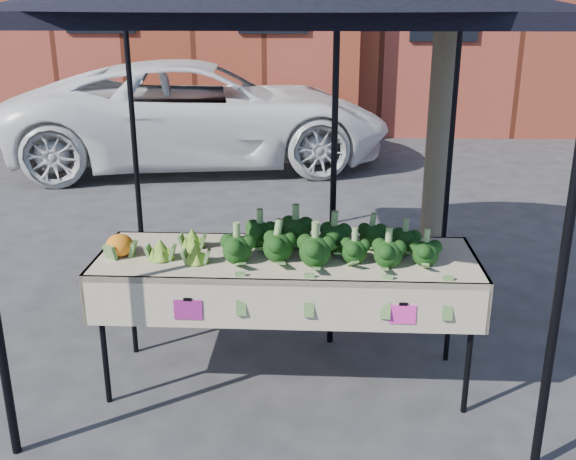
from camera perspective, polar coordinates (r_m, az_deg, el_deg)
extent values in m
plane|color=#2B2B2D|center=(4.59, -1.08, -12.79)|extent=(90.00, 90.00, 0.00)
cube|color=beige|center=(4.39, -0.11, -7.66)|extent=(2.41, 0.82, 0.90)
cube|color=#F22D8C|center=(3.98, -8.53, -6.82)|extent=(0.17, 0.01, 0.12)
cube|color=#F32EA8|center=(3.95, 9.85, -7.13)|extent=(0.17, 0.01, 0.12)
ellipsoid|color=black|center=(4.19, 3.66, -0.60)|extent=(1.35, 0.55, 0.23)
ellipsoid|color=#8CB235|center=(4.24, -9.14, -0.95)|extent=(0.41, 0.45, 0.18)
ellipsoid|color=orange|center=(4.30, -14.26, -1.13)|extent=(0.18, 0.18, 0.16)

